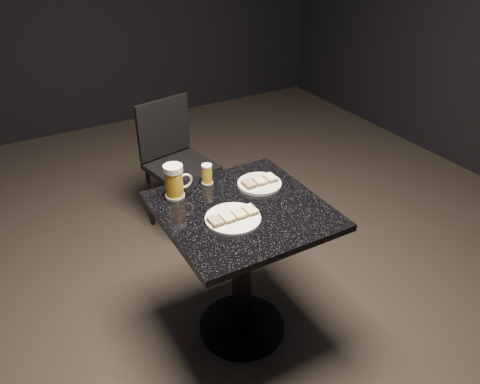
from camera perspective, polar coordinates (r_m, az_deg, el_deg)
name	(u,v)px	position (r m, az deg, el deg)	size (l,w,h in m)	color
floor	(242,328)	(2.54, 0.23, -16.20)	(6.00, 6.00, 0.00)	black
plate_large	(233,219)	(1.97, -0.86, -3.28)	(0.24, 0.24, 0.01)	white
plate_small	(259,184)	(2.21, 2.39, 1.00)	(0.21, 0.21, 0.01)	silver
table	(242,251)	(2.19, 0.26, -7.22)	(0.70, 0.70, 0.75)	black
beer_mug	(175,181)	(2.11, -7.98, 1.32)	(0.13, 0.09, 0.16)	silver
beer_tumbler	(207,174)	(2.21, -4.03, 2.19)	(0.05, 0.05, 0.10)	silver
chair	(175,158)	(3.05, -7.89, 4.16)	(0.44, 0.44, 0.86)	black
canapes_on_plate_large	(233,216)	(1.96, -0.86, -2.89)	(0.22, 0.07, 0.02)	#4C3521
canapes_on_plate_small	(260,181)	(2.21, 2.40, 1.37)	(0.17, 0.07, 0.02)	#4C3521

